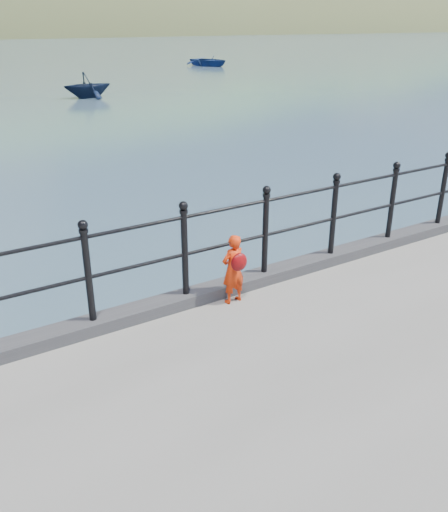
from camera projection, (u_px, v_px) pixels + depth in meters
ground at (221, 351)px, 7.60m from camera, size 600.00×600.00×0.00m
kerb at (227, 287)px, 7.05m from camera, size 60.00×0.30×0.15m
railing at (227, 233)px, 6.75m from camera, size 18.11×0.11×1.20m
child at (234, 269)px, 6.65m from camera, size 0.35×0.31×0.90m
launch_blue at (209, 61)px, 55.83m from camera, size 4.34×5.39×0.99m
launch_navy at (88, 85)px, 32.35m from camera, size 3.02×2.65×1.51m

